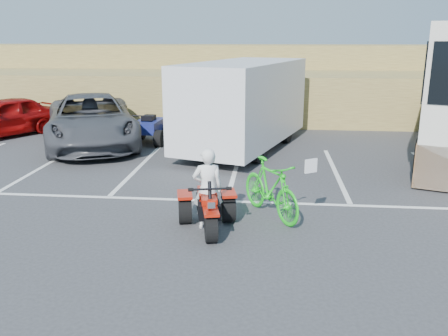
# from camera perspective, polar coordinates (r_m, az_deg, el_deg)

# --- Properties ---
(ground) EXTENTS (100.00, 100.00, 0.00)m
(ground) POSITION_cam_1_polar(r_m,az_deg,el_deg) (8.32, -1.24, -9.58)
(ground) COLOR #353537
(ground) RESTS_ON ground
(parking_stripes) EXTENTS (28.00, 5.16, 0.01)m
(parking_stripes) POSITION_cam_1_polar(r_m,az_deg,el_deg) (12.06, 5.16, -1.49)
(parking_stripes) COLOR white
(parking_stripes) RESTS_ON ground
(grass_embankment) EXTENTS (40.00, 8.50, 3.10)m
(grass_embankment) POSITION_cam_1_polar(r_m,az_deg,el_deg) (23.06, 3.41, 10.33)
(grass_embankment) COLOR olive
(grass_embankment) RESTS_ON ground
(red_trike_atv) EXTENTS (1.42, 1.71, 0.98)m
(red_trike_atv) POSITION_cam_1_polar(r_m,az_deg,el_deg) (9.02, -1.86, -7.50)
(red_trike_atv) COLOR #A41809
(red_trike_atv) RESTS_ON ground
(rider) EXTENTS (0.63, 0.48, 1.55)m
(rider) POSITION_cam_1_polar(r_m,az_deg,el_deg) (8.88, -1.98, -2.50)
(rider) COLOR white
(rider) RESTS_ON ground
(green_dirt_bike) EXTENTS (1.53, 1.95, 1.18)m
(green_dirt_bike) POSITION_cam_1_polar(r_m,az_deg,el_deg) (9.55, 5.61, -2.46)
(green_dirt_bike) COLOR #14BF19
(green_dirt_bike) RESTS_ON ground
(grey_pickup) EXTENTS (4.87, 6.61, 1.67)m
(grey_pickup) POSITION_cam_1_polar(r_m,az_deg,el_deg) (16.41, -15.69, 5.55)
(grey_pickup) COLOR #404147
(grey_pickup) RESTS_ON ground
(red_car) EXTENTS (3.54, 4.46, 1.42)m
(red_car) POSITION_cam_1_polar(r_m,az_deg,el_deg) (18.97, -25.16, 5.57)
(red_car) COLOR #870807
(red_car) RESTS_ON ground
(cargo_trailer) EXTENTS (4.09, 6.38, 2.77)m
(cargo_trailer) POSITION_cam_1_polar(r_m,az_deg,el_deg) (15.12, 2.39, 7.85)
(cargo_trailer) COLOR silver
(cargo_trailer) RESTS_ON ground
(quad_atv_blue) EXTENTS (1.29, 1.68, 1.06)m
(quad_atv_blue) POSITION_cam_1_polar(r_m,az_deg,el_deg) (16.45, -8.92, 3.00)
(quad_atv_blue) COLOR navy
(quad_atv_blue) RESTS_ON ground
(quad_atv_green) EXTENTS (1.39, 1.80, 1.13)m
(quad_atv_green) POSITION_cam_1_polar(r_m,az_deg,el_deg) (15.02, -1.58, 1.98)
(quad_atv_green) COLOR #155E1F
(quad_atv_green) RESTS_ON ground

